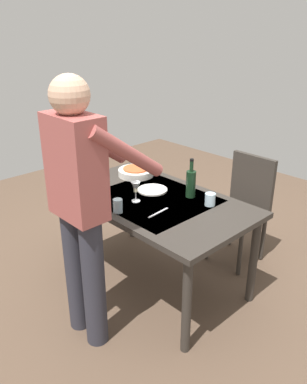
{
  "coord_description": "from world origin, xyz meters",
  "views": [
    {
      "loc": [
        -1.91,
        1.81,
        1.92
      ],
      "look_at": [
        0.0,
        0.0,
        0.78
      ],
      "focal_mm": 36.55,
      "sensor_mm": 36.0,
      "label": 1
    }
  ],
  "objects": [
    {
      "name": "dinner_plate_near",
      "position": [
        0.11,
        -0.09,
        0.74
      ],
      "size": [
        0.23,
        0.23,
        0.01
      ],
      "primitive_type": "cylinder",
      "color": "silver",
      "rests_on": "dining_table"
    },
    {
      "name": "table_knife",
      "position": [
        -0.2,
        0.15,
        0.74
      ],
      "size": [
        0.03,
        0.2,
        0.0
      ],
      "primitive_type": "cube",
      "rotation": [
        0.0,
        0.0,
        0.09
      ],
      "color": "silver",
      "rests_on": "dining_table"
    },
    {
      "name": "water_cup_near_left",
      "position": [
        -0.0,
        0.34,
        0.78
      ],
      "size": [
        0.07,
        0.07,
        0.1
      ],
      "primitive_type": "cylinder",
      "color": "silver",
      "rests_on": "dining_table"
    },
    {
      "name": "wine_glass_left",
      "position": [
        0.05,
        0.13,
        0.84
      ],
      "size": [
        0.07,
        0.07,
        0.15
      ],
      "color": "white",
      "rests_on": "dining_table"
    },
    {
      "name": "water_cup_far_left",
      "position": [
        0.63,
        0.3,
        0.78
      ],
      "size": [
        0.07,
        0.07,
        0.09
      ],
      "primitive_type": "cylinder",
      "color": "silver",
      "rests_on": "dining_table"
    },
    {
      "name": "person_server",
      "position": [
        -0.11,
        0.69,
        0.96
      ],
      "size": [
        0.42,
        0.61,
        1.69
      ],
      "color": "#2D2D38",
      "rests_on": "ground_plane"
    },
    {
      "name": "dining_table",
      "position": [
        0.0,
        0.0,
        0.66
      ],
      "size": [
        1.48,
        0.86,
        0.73
      ],
      "color": "#332D28",
      "rests_on": "ground_plane"
    },
    {
      "name": "chair_near",
      "position": [
        -0.26,
        -0.81,
        0.53
      ],
      "size": [
        0.4,
        0.4,
        0.91
      ],
      "color": "black",
      "rests_on": "ground_plane"
    },
    {
      "name": "wine_bottle",
      "position": [
        -0.17,
        -0.22,
        0.84
      ],
      "size": [
        0.07,
        0.07,
        0.3
      ],
      "color": "black",
      "rests_on": "dining_table"
    },
    {
      "name": "water_cup_near_right",
      "position": [
        -0.36,
        -0.21,
        0.78
      ],
      "size": [
        0.07,
        0.07,
        0.09
      ],
      "primitive_type": "cylinder",
      "color": "silver",
      "rests_on": "dining_table"
    },
    {
      "name": "ground_plane",
      "position": [
        0.0,
        0.0,
        0.0
      ],
      "size": [
        6.0,
        6.0,
        0.0
      ],
      "primitive_type": "plane",
      "color": "brown"
    },
    {
      "name": "serving_bowl_pasta",
      "position": [
        0.45,
        -0.22,
        0.77
      ],
      "size": [
        0.3,
        0.3,
        0.07
      ],
      "color": "silver",
      "rests_on": "dining_table"
    },
    {
      "name": "table_fork",
      "position": [
        0.47,
        0.28,
        0.74
      ],
      "size": [
        0.02,
        0.18,
        0.0
      ],
      "primitive_type": "cube",
      "rotation": [
        0.0,
        0.0,
        -0.05
      ],
      "color": "silver",
      "rests_on": "dining_table"
    }
  ]
}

